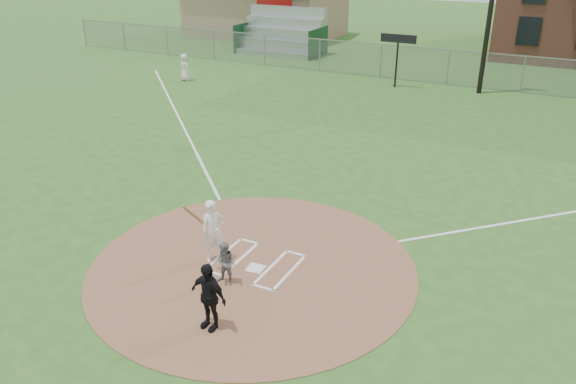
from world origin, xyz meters
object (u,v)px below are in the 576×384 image
at_px(home_plate, 256,268).
at_px(umpire, 208,296).
at_px(ondeck_player, 185,67).
at_px(batter_at_plate, 213,231).
at_px(catcher, 226,264).

bearing_deg(home_plate, umpire, -83.20).
xyz_separation_m(ondeck_player, batter_at_plate, (13.04, -16.29, 0.09)).
distance_m(catcher, batter_at_plate, 1.22).
bearing_deg(catcher, umpire, -68.44).
xyz_separation_m(catcher, batter_at_plate, (-0.88, 0.80, 0.29)).
xyz_separation_m(umpire, ondeck_player, (-14.51, 18.66, -0.03)).
bearing_deg(catcher, home_plate, 71.80).
bearing_deg(batter_at_plate, catcher, -42.22).
xyz_separation_m(home_plate, catcher, (-0.30, -0.89, 0.54)).
height_order(umpire, batter_at_plate, batter_at_plate).
bearing_deg(home_plate, catcher, -108.95).
xyz_separation_m(home_plate, ondeck_player, (-14.22, 16.20, 0.75)).
distance_m(umpire, ondeck_player, 23.64).
distance_m(catcher, ondeck_player, 22.04).
bearing_deg(home_plate, batter_at_plate, -175.70).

